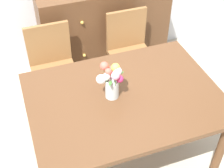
% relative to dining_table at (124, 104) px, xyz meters
% --- Properties ---
extents(ground_plane, '(12.00, 12.00, 0.00)m').
position_rel_dining_table_xyz_m(ground_plane, '(0.00, 0.00, -0.67)').
color(ground_plane, '#B7AD99').
extents(dining_table, '(1.45, 1.06, 0.76)m').
position_rel_dining_table_xyz_m(dining_table, '(0.00, 0.00, 0.00)').
color(dining_table, brown).
rests_on(dining_table, ground_plane).
extents(chair_left, '(0.42, 0.42, 0.90)m').
position_rel_dining_table_xyz_m(chair_left, '(-0.40, 0.87, -0.15)').
color(chair_left, olive).
rests_on(chair_left, ground_plane).
extents(chair_right, '(0.42, 0.42, 0.90)m').
position_rel_dining_table_xyz_m(chair_right, '(0.40, 0.87, -0.15)').
color(chair_right, olive).
rests_on(chair_right, ground_plane).
extents(dresser, '(1.40, 0.47, 1.00)m').
position_rel_dining_table_xyz_m(dresser, '(0.27, 1.33, -0.17)').
color(dresser, brown).
rests_on(dresser, ground_plane).
extents(flower_vase, '(0.22, 0.21, 0.28)m').
position_rel_dining_table_xyz_m(flower_vase, '(-0.09, 0.04, 0.25)').
color(flower_vase, silver).
rests_on(flower_vase, dining_table).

